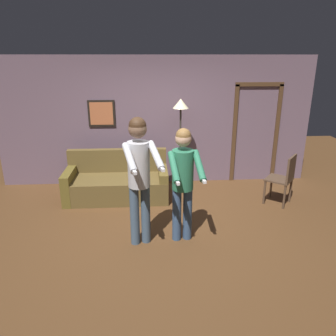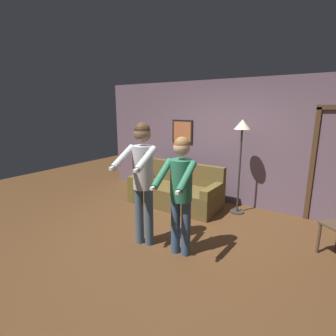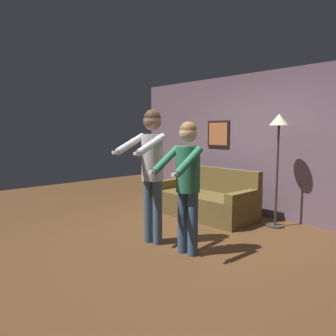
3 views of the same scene
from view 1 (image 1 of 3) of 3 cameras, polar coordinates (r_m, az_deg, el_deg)
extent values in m
plane|color=#51331B|center=(5.17, -1.21, -11.01)|extent=(12.00, 12.00, 0.00)
cube|color=#67515F|center=(6.76, -2.09, 8.05)|extent=(6.40, 0.06, 2.60)
cube|color=black|center=(6.74, -11.50, 9.29)|extent=(0.53, 0.02, 0.53)
cube|color=#AC5D36|center=(6.72, -11.52, 9.27)|extent=(0.45, 0.01, 0.45)
cube|color=#4C331E|center=(7.00, 11.45, 5.73)|extent=(0.08, 0.04, 2.04)
cube|color=#4C331E|center=(7.28, 18.34, 5.66)|extent=(0.08, 0.04, 2.04)
cube|color=#4C331E|center=(6.98, 15.70, 13.87)|extent=(0.98, 0.04, 0.08)
cube|color=brown|center=(6.28, -8.85, -3.42)|extent=(1.90, 0.86, 0.42)
cube|color=brown|center=(6.47, -8.79, 1.35)|extent=(1.90, 0.15, 0.45)
cube|color=brown|center=(6.39, -16.68, -2.85)|extent=(0.16, 0.85, 0.58)
cube|color=brown|center=(6.24, -0.89, -2.57)|extent=(0.16, 0.85, 0.58)
cylinder|color=#332D28|center=(6.71, 2.05, -3.54)|extent=(0.28, 0.28, 0.02)
cylinder|color=#332D28|center=(6.44, 2.13, 3.22)|extent=(0.04, 0.04, 1.62)
cone|color=#F9EAB7|center=(6.25, 2.24, 11.16)|extent=(0.30, 0.30, 0.18)
cylinder|color=#3F5368|center=(4.69, -5.82, -8.26)|extent=(0.13, 0.13, 0.88)
cylinder|color=#3F5368|center=(4.72, -3.91, -8.01)|extent=(0.13, 0.13, 0.88)
cylinder|color=#B2B2B7|center=(4.42, -5.13, 0.62)|extent=(0.30, 0.30, 0.63)
sphere|color=brown|center=(4.29, -5.32, 6.78)|extent=(0.24, 0.24, 0.24)
sphere|color=#382314|center=(4.28, -5.34, 7.34)|extent=(0.23, 0.23, 0.23)
cylinder|color=#B2B2B7|center=(4.08, -6.73, 1.80)|extent=(0.22, 0.56, 0.27)
cube|color=white|center=(3.87, -5.92, -0.63)|extent=(0.08, 0.16, 0.04)
cylinder|color=#B2B2B7|center=(4.16, -2.13, 2.23)|extent=(0.22, 0.56, 0.27)
cube|color=white|center=(3.95, -1.09, -0.12)|extent=(0.08, 0.16, 0.04)
cylinder|color=#334B6B|center=(4.79, 1.53, -8.12)|extent=(0.13, 0.13, 0.80)
cylinder|color=#334B6B|center=(4.82, 3.41, -7.96)|extent=(0.13, 0.13, 0.80)
cylinder|color=#286B4C|center=(4.54, 2.60, -0.32)|extent=(0.30, 0.30, 0.57)
sphere|color=tan|center=(4.41, 2.69, 5.12)|extent=(0.22, 0.22, 0.22)
sphere|color=brown|center=(4.40, 2.69, 5.61)|extent=(0.21, 0.21, 0.21)
cylinder|color=#286B4C|center=(4.26, 1.04, 0.18)|extent=(0.15, 0.48, 0.33)
cube|color=white|center=(4.11, 1.62, -2.47)|extent=(0.06, 0.15, 0.04)
cylinder|color=#286B4C|center=(4.34, 5.44, 0.44)|extent=(0.15, 0.48, 0.33)
cube|color=white|center=(4.19, 6.17, -2.15)|extent=(0.06, 0.15, 0.04)
cylinder|color=#4C3828|center=(6.54, 17.51, -3.04)|extent=(0.04, 0.04, 0.45)
cylinder|color=#4C3828|center=(6.22, 16.44, -4.08)|extent=(0.04, 0.04, 0.45)
cylinder|color=#4C3828|center=(6.46, 20.52, -3.69)|extent=(0.04, 0.04, 0.45)
cylinder|color=#4C3828|center=(6.13, 19.60, -4.79)|extent=(0.04, 0.04, 0.45)
cube|color=#4C3828|center=(6.25, 18.75, -1.86)|extent=(0.59, 0.59, 0.03)
cube|color=#4C3828|center=(6.13, 20.67, -0.11)|extent=(0.29, 0.35, 0.45)
camera|label=2|loc=(2.65, 53.38, -0.57)|focal=28.00mm
camera|label=3|loc=(3.66, 60.52, -7.24)|focal=35.00mm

